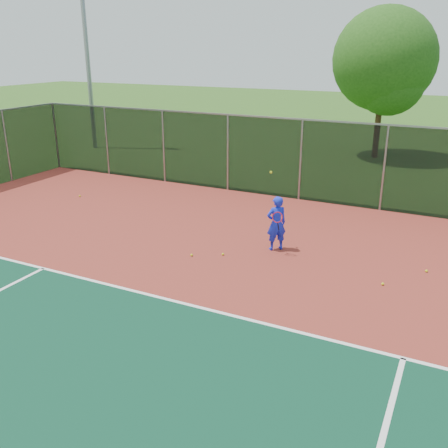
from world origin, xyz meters
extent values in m
plane|color=#285217|center=(0.00, 0.00, 0.00)|extent=(120.00, 120.00, 0.00)
cube|color=maroon|center=(0.00, 2.00, 0.01)|extent=(30.00, 20.00, 0.02)
cube|color=white|center=(2.00, 3.00, 0.03)|extent=(22.00, 0.10, 0.00)
cube|color=black|center=(0.00, 12.00, 1.52)|extent=(30.00, 0.04, 3.00)
cube|color=gray|center=(0.00, 12.00, 3.02)|extent=(30.00, 0.06, 0.06)
imported|color=#1729DB|center=(-2.03, 6.94, 0.81)|extent=(0.68, 0.67, 1.58)
cylinder|color=black|center=(-1.88, 6.69, 0.82)|extent=(0.03, 0.15, 0.27)
torus|color=#A51414|center=(-1.88, 6.59, 1.12)|extent=(0.30, 0.13, 0.29)
sphere|color=#CFD418|center=(-2.28, 7.04, 2.23)|extent=(0.07, 0.07, 0.07)
sphere|color=#CFD418|center=(-3.18, 5.87, 0.06)|extent=(0.07, 0.07, 0.07)
sphere|color=#CFD418|center=(1.13, 5.95, 0.06)|extent=(0.07, 0.07, 0.07)
sphere|color=#CFD418|center=(-3.93, 5.44, 0.06)|extent=(0.07, 0.07, 0.07)
sphere|color=#CFD418|center=(-10.68, 8.55, 0.06)|extent=(0.07, 0.07, 0.07)
sphere|color=#CFD418|center=(2.01, 7.21, 0.06)|extent=(0.07, 0.07, 0.07)
cylinder|color=gray|center=(-16.78, 16.74, 5.99)|extent=(0.24, 0.24, 11.98)
cylinder|color=#3D2316|center=(-1.85, 21.13, 1.42)|extent=(0.30, 0.30, 2.84)
sphere|color=#204C14|center=(-1.85, 21.13, 4.90)|extent=(5.05, 5.05, 5.05)
sphere|color=#204C14|center=(-1.45, 20.83, 3.95)|extent=(3.47, 3.47, 3.47)
camera|label=1|loc=(2.49, -5.56, 5.51)|focal=40.00mm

